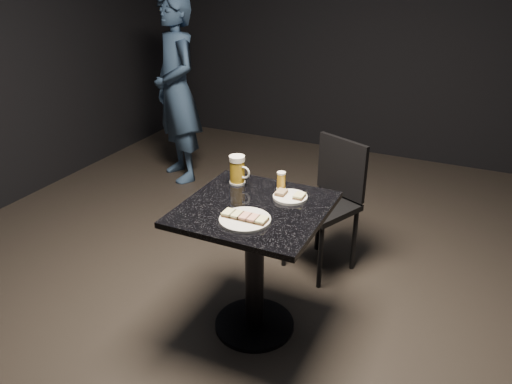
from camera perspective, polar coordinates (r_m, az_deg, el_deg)
floor at (r=2.89m, az=-0.17°, el=-15.03°), size 6.00×6.00×0.00m
plate_large at (r=2.33m, az=-1.27°, el=-3.18°), size 0.24×0.24×0.01m
plate_small at (r=2.56m, az=3.92°, el=-0.58°), size 0.18×0.18×0.01m
patron at (r=4.50m, az=-9.05°, el=11.38°), size 0.71×0.66×1.63m
table at (r=2.59m, az=-0.19°, el=-6.43°), size 0.70×0.70×0.75m
beer_mug at (r=2.69m, az=-2.13°, el=2.56°), size 0.13×0.09×0.16m
beer_tumbler at (r=2.64m, az=2.90°, el=1.29°), size 0.05×0.05×0.10m
chair at (r=3.18m, az=8.27°, el=-0.55°), size 0.50×0.50×0.86m
canapes_on_plate_large at (r=2.33m, az=-1.28°, el=-2.83°), size 0.22×0.07×0.02m
canapes_on_plate_small at (r=2.55m, az=3.93°, el=-0.25°), size 0.15×0.07×0.02m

